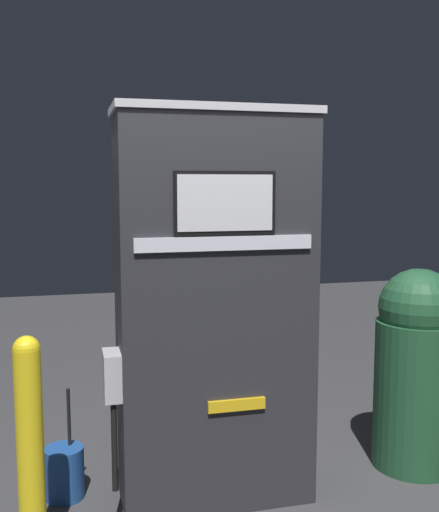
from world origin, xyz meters
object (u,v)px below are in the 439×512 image
Objects in this scene: gas_pump at (214,309)px; squeegee_bucket at (65,472)px; trash_bin at (416,367)px; safety_bollard at (30,446)px.

squeegee_bucket is (-0.84, 0.19, -0.95)m from gas_pump.
trash_bin is at bearing 2.59° from gas_pump.
trash_bin is at bearing -3.45° from squeegee_bucket.
gas_pump is 1.28m from squeegee_bucket.
trash_bin reaches higher than safety_bollard.
squeegee_bucket is (0.14, 0.57, -0.42)m from safety_bollard.
safety_bollard is 0.72m from squeegee_bucket.
safety_bollard is at bearing -158.92° from gas_pump.
gas_pump is 1.73× the size of trash_bin.
safety_bollard reaches higher than squeegee_bucket.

